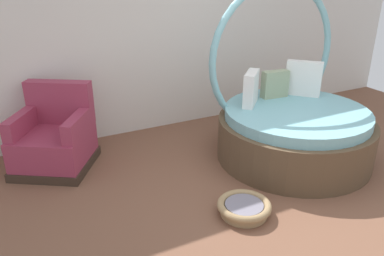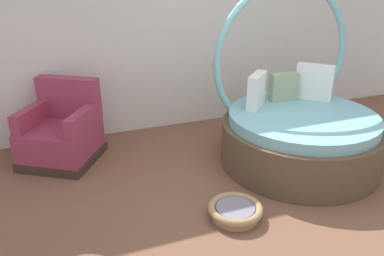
# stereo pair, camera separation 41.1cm
# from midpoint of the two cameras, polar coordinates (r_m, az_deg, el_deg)

# --- Properties ---
(ground_plane) EXTENTS (8.00, 8.00, 0.02)m
(ground_plane) POSITION_cam_midpoint_polar(r_m,az_deg,el_deg) (3.85, 15.31, -12.22)
(ground_plane) COLOR brown
(back_wall) EXTENTS (8.00, 0.12, 3.01)m
(back_wall) POSITION_cam_midpoint_polar(r_m,az_deg,el_deg) (5.36, 1.44, 16.08)
(back_wall) COLOR silver
(back_wall) RESTS_ON ground_plane
(round_daybed) EXTENTS (1.81, 1.81, 2.04)m
(round_daybed) POSITION_cam_midpoint_polar(r_m,az_deg,el_deg) (4.66, 17.91, -0.14)
(round_daybed) COLOR brown
(round_daybed) RESTS_ON ground_plane
(red_armchair) EXTENTS (1.10, 1.10, 0.94)m
(red_armchair) POSITION_cam_midpoint_polar(r_m,az_deg,el_deg) (4.70, -16.43, -0.81)
(red_armchair) COLOR #38281E
(red_armchair) RESTS_ON ground_plane
(pet_basket) EXTENTS (0.51, 0.51, 0.13)m
(pet_basket) POSITION_cam_midpoint_polar(r_m,az_deg,el_deg) (3.66, 9.73, -12.12)
(pet_basket) COLOR #9E7F56
(pet_basket) RESTS_ON ground_plane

